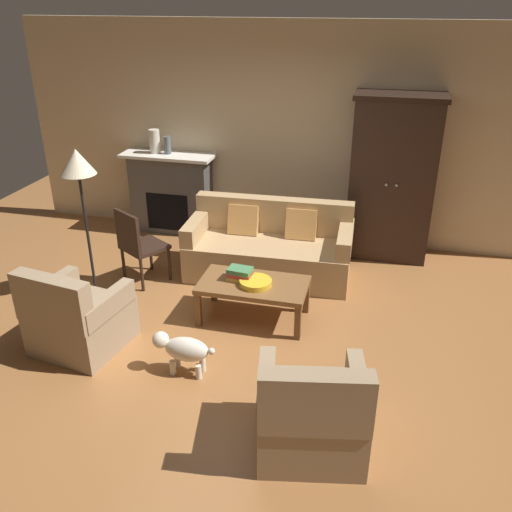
% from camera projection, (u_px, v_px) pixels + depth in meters
% --- Properties ---
extents(ground_plane, '(9.60, 9.60, 0.00)m').
position_uv_depth(ground_plane, '(233.00, 332.00, 5.44)').
color(ground_plane, '#9E6638').
extents(back_wall, '(7.20, 0.10, 2.80)m').
position_uv_depth(back_wall, '(286.00, 135.00, 7.06)').
color(back_wall, beige).
rests_on(back_wall, ground).
extents(fireplace, '(1.26, 0.48, 1.12)m').
position_uv_depth(fireplace, '(171.00, 192.00, 7.54)').
color(fireplace, '#4C4947').
rests_on(fireplace, ground).
extents(armoire, '(1.06, 0.57, 2.03)m').
position_uv_depth(armoire, '(392.00, 179.00, 6.63)').
color(armoire, black).
rests_on(armoire, ground).
extents(couch, '(1.95, 0.92, 0.86)m').
position_uv_depth(couch, '(269.00, 249.00, 6.45)').
color(couch, tan).
rests_on(couch, ground).
extents(coffee_table, '(1.10, 0.60, 0.42)m').
position_uv_depth(coffee_table, '(253.00, 287.00, 5.51)').
color(coffee_table, brown).
rests_on(coffee_table, ground).
extents(fruit_bowl, '(0.33, 0.33, 0.06)m').
position_uv_depth(fruit_bowl, '(256.00, 282.00, 5.44)').
color(fruit_bowl, gold).
rests_on(fruit_bowl, coffee_table).
extents(book_stack, '(0.26, 0.19, 0.13)m').
position_uv_depth(book_stack, '(240.00, 274.00, 5.52)').
color(book_stack, gold).
rests_on(book_stack, coffee_table).
extents(mantel_vase_cream, '(0.14, 0.14, 0.31)m').
position_uv_depth(mantel_vase_cream, '(155.00, 141.00, 7.25)').
color(mantel_vase_cream, beige).
rests_on(mantel_vase_cream, fireplace).
extents(mantel_vase_slate, '(0.09, 0.09, 0.23)m').
position_uv_depth(mantel_vase_slate, '(167.00, 145.00, 7.23)').
color(mantel_vase_slate, '#565B66').
rests_on(mantel_vase_slate, fireplace).
extents(armchair_near_left, '(0.88, 0.88, 0.88)m').
position_uv_depth(armchair_near_left, '(77.00, 319.00, 5.07)').
color(armchair_near_left, '#997F60').
rests_on(armchair_near_left, ground).
extents(armchair_near_right, '(0.90, 0.90, 0.88)m').
position_uv_depth(armchair_near_right, '(312.00, 415.00, 3.92)').
color(armchair_near_right, '#997F60').
rests_on(armchair_near_right, ground).
extents(side_chair_wooden, '(0.61, 0.61, 0.90)m').
position_uv_depth(side_chair_wooden, '(138.00, 242.00, 6.16)').
color(side_chair_wooden, black).
rests_on(side_chair_wooden, ground).
extents(floor_lamp, '(0.36, 0.36, 1.67)m').
position_uv_depth(floor_lamp, '(78.00, 171.00, 5.47)').
color(floor_lamp, black).
rests_on(floor_lamp, ground).
extents(dog, '(0.57, 0.20, 0.39)m').
position_uv_depth(dog, '(183.00, 349.00, 4.76)').
color(dog, beige).
rests_on(dog, ground).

